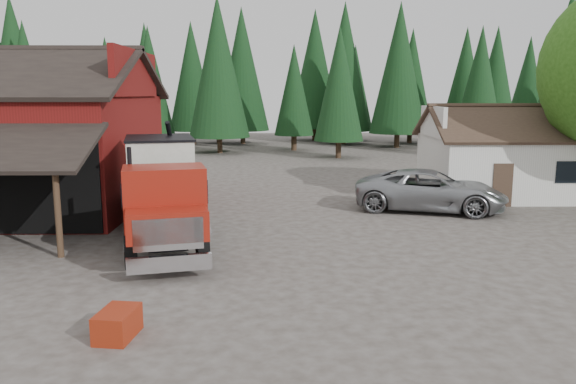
{
  "coord_description": "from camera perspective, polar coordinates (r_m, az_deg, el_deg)",
  "views": [
    {
      "loc": [
        1.41,
        -15.15,
        5.1
      ],
      "look_at": [
        1.63,
        3.72,
        1.8
      ],
      "focal_mm": 35.0,
      "sensor_mm": 36.0,
      "label": 1
    }
  ],
  "objects": [
    {
      "name": "ground",
      "position": [
        16.05,
        -5.73,
        -8.66
      ],
      "size": [
        120.0,
        120.0,
        0.0
      ],
      "primitive_type": "plane",
      "color": "#3E3831",
      "rests_on": "ground"
    },
    {
      "name": "red_barn",
      "position": [
        28.06,
        -26.97,
        3.92
      ],
      "size": [
        12.8,
        13.63,
        7.18
      ],
      "color": "maroon",
      "rests_on": "ground"
    },
    {
      "name": "farmhouse",
      "position": [
        30.63,
        21.61,
        2.78
      ],
      "size": [
        8.6,
        6.42,
        4.65
      ],
      "color": "silver",
      "rests_on": "ground"
    },
    {
      "name": "conifer_backdrop",
      "position": [
        57.4,
        -2.07,
        4.81
      ],
      "size": [
        76.0,
        16.0,
        16.0
      ],
      "primitive_type": null,
      "color": "black",
      "rests_on": "ground"
    },
    {
      "name": "near_pine_b",
      "position": [
        45.39,
        5.24,
        10.87
      ],
      "size": [
        3.96,
        3.96,
        10.4
      ],
      "color": "#382619",
      "rests_on": "ground"
    },
    {
      "name": "near_pine_c",
      "position": [
        46.05,
        26.44,
        11.14
      ],
      "size": [
        4.84,
        4.84,
        12.4
      ],
      "color": "#382619",
      "rests_on": "ground"
    },
    {
      "name": "near_pine_d",
      "position": [
        49.5,
        -7.1,
        12.5
      ],
      "size": [
        5.28,
        5.28,
        13.4
      ],
      "color": "#382619",
      "rests_on": "ground"
    },
    {
      "name": "feed_truck",
      "position": [
        19.88,
        -12.65,
        0.48
      ],
      "size": [
        4.5,
        9.42,
        4.11
      ],
      "rotation": [
        0.0,
        0.0,
        0.24
      ],
      "color": "black",
      "rests_on": "ground"
    },
    {
      "name": "silver_car",
      "position": [
        25.58,
        14.28,
        0.17
      ],
      "size": [
        7.09,
        4.72,
        1.81
      ],
      "primitive_type": "imported",
      "rotation": [
        0.0,
        0.0,
        1.28
      ],
      "color": "#95989C",
      "rests_on": "ground"
    },
    {
      "name": "equip_box",
      "position": [
        12.73,
        -16.94,
        -12.69
      ],
      "size": [
        0.84,
        1.18,
        0.6
      ],
      "primitive_type": "cube",
      "rotation": [
        0.0,
        0.0,
        -0.13
      ],
      "color": "maroon",
      "rests_on": "ground"
    }
  ]
}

